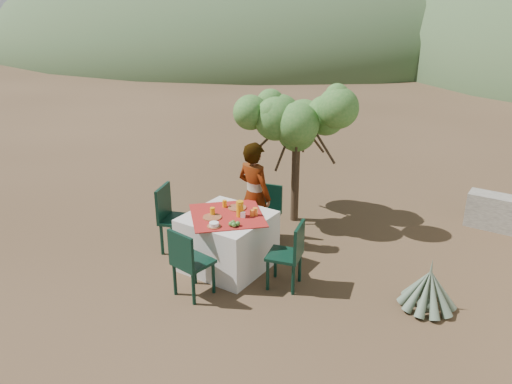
% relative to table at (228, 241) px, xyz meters
% --- Properties ---
extents(ground, '(160.00, 160.00, 0.00)m').
position_rel_table_xyz_m(ground, '(0.08, -0.11, -0.38)').
color(ground, '#3D2D1B').
rests_on(ground, ground).
extents(table, '(1.30, 1.30, 0.76)m').
position_rel_table_xyz_m(table, '(0.00, 0.00, 0.00)').
color(table, silver).
rests_on(table, ground).
extents(chair_far, '(0.46, 0.46, 0.85)m').
position_rel_table_xyz_m(chair_far, '(0.00, 0.98, 0.09)').
color(chair_far, black).
rests_on(chair_far, ground).
extents(chair_near, '(0.46, 0.46, 0.89)m').
position_rel_table_xyz_m(chair_near, '(0.05, -0.85, 0.11)').
color(chair_near, black).
rests_on(chair_near, ground).
extents(chair_left, '(0.57, 0.57, 0.97)m').
position_rel_table_xyz_m(chair_left, '(-0.94, -0.04, 0.16)').
color(chair_left, black).
rests_on(chair_left, ground).
extents(chair_right, '(0.49, 0.49, 0.88)m').
position_rel_table_xyz_m(chair_right, '(0.96, 0.01, 0.11)').
color(chair_right, black).
rests_on(chair_right, ground).
extents(person, '(0.63, 0.47, 1.57)m').
position_rel_table_xyz_m(person, '(-0.04, 0.71, 0.41)').
color(person, '#8C6651').
rests_on(person, ground).
extents(shrub_tree, '(1.68, 1.65, 1.98)m').
position_rel_table_xyz_m(shrub_tree, '(0.07, 1.88, 1.18)').
color(shrub_tree, '#3F2E1F').
rests_on(shrub_tree, ground).
extents(agave, '(0.66, 0.68, 0.72)m').
position_rel_table_xyz_m(agave, '(2.54, 0.50, -0.14)').
color(agave, '#5D725C').
rests_on(agave, ground).
extents(hill_near_left, '(40.00, 40.00, 16.00)m').
position_rel_table_xyz_m(hill_near_left, '(-17.92, 29.89, -0.38)').
color(hill_near_left, '#3C502D').
rests_on(hill_near_left, ground).
extents(hill_far_center, '(60.00, 60.00, 24.00)m').
position_rel_table_xyz_m(hill_far_center, '(-3.92, 51.89, -0.38)').
color(hill_far_center, slate).
rests_on(hill_far_center, ground).
extents(plate_far, '(0.25, 0.25, 0.01)m').
position_rel_table_xyz_m(plate_far, '(-0.02, 0.25, 0.39)').
color(plate_far, brown).
rests_on(plate_far, table).
extents(plate_near, '(0.25, 0.25, 0.01)m').
position_rel_table_xyz_m(plate_near, '(-0.11, -0.18, 0.39)').
color(plate_near, brown).
rests_on(plate_near, table).
extents(glass_far, '(0.06, 0.06, 0.10)m').
position_rel_table_xyz_m(glass_far, '(-0.18, 0.19, 0.43)').
color(glass_far, orange).
rests_on(glass_far, table).
extents(glass_near, '(0.06, 0.06, 0.10)m').
position_rel_table_xyz_m(glass_near, '(-0.15, -0.11, 0.43)').
color(glass_near, orange).
rests_on(glass_near, table).
extents(juice_pitcher, '(0.10, 0.10, 0.21)m').
position_rel_table_xyz_m(juice_pitcher, '(0.17, 0.06, 0.49)').
color(juice_pitcher, orange).
rests_on(juice_pitcher, table).
extents(bowl_plate, '(0.18, 0.18, 0.01)m').
position_rel_table_xyz_m(bowl_plate, '(0.08, -0.38, 0.39)').
color(bowl_plate, brown).
rests_on(bowl_plate, table).
extents(white_bowl, '(0.12, 0.12, 0.04)m').
position_rel_table_xyz_m(white_bowl, '(0.08, -0.38, 0.42)').
color(white_bowl, white).
rests_on(white_bowl, bowl_plate).
extents(jar_left, '(0.05, 0.05, 0.08)m').
position_rel_table_xyz_m(jar_left, '(0.29, 0.15, 0.42)').
color(jar_left, orange).
rests_on(jar_left, table).
extents(jar_right, '(0.06, 0.06, 0.10)m').
position_rel_table_xyz_m(jar_right, '(0.32, 0.20, 0.43)').
color(jar_right, orange).
rests_on(jar_right, table).
extents(napkin_holder, '(0.07, 0.05, 0.08)m').
position_rel_table_xyz_m(napkin_holder, '(0.22, 0.05, 0.42)').
color(napkin_holder, white).
rests_on(napkin_holder, table).
extents(fruit_cluster, '(0.13, 0.12, 0.06)m').
position_rel_table_xyz_m(fruit_cluster, '(0.28, -0.23, 0.41)').
color(fruit_cluster, '#437C2D').
rests_on(fruit_cluster, table).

